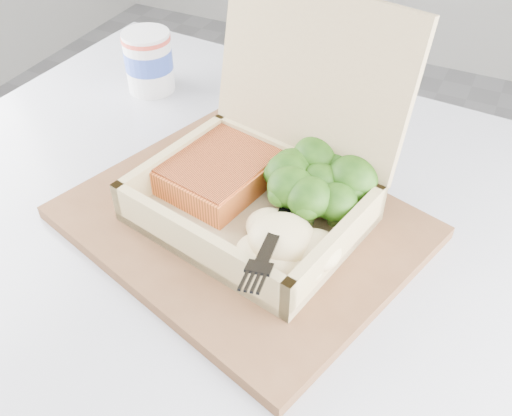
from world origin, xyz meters
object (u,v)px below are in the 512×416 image
at_px(takeout_container, 270,164).
at_px(paper_cup, 149,60).
at_px(cafe_table, 207,359).
at_px(serving_tray, 242,222).

xyz_separation_m(takeout_container, paper_cup, (-0.25, 0.16, -0.02)).
bearing_deg(cafe_table, takeout_container, 62.65).
height_order(serving_tray, paper_cup, paper_cup).
relative_size(takeout_container, paper_cup, 3.01).
distance_m(cafe_table, serving_tray, 0.20).
relative_size(serving_tray, takeout_container, 1.34).
bearing_deg(cafe_table, paper_cup, 131.31).
bearing_deg(takeout_container, paper_cup, 159.13).
xyz_separation_m(cafe_table, serving_tray, (0.03, 0.05, 0.19)).
bearing_deg(serving_tray, paper_cup, 140.75).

